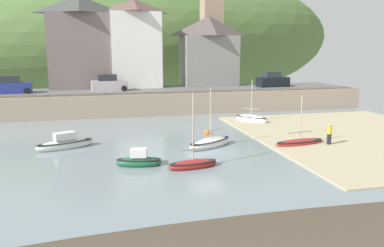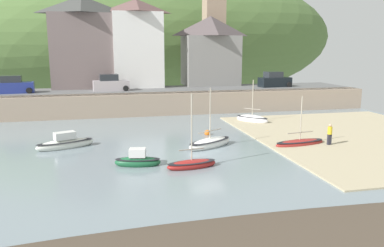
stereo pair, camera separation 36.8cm
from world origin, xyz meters
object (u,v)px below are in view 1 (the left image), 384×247
Objects in this scene: waterfront_building_right at (209,50)px; parked_car_by_wall at (109,84)px; rowboat_small_beached at (65,144)px; sailboat_far_left at (139,161)px; waterfront_building_left at (81,42)px; parked_car_end_of_row at (272,80)px; parked_car_near_slipway at (11,86)px; sailboat_nearest_shore at (251,119)px; sailboat_white_hull at (210,143)px; waterfront_building_centre at (135,43)px; sailboat_tall_mast at (300,142)px; person_on_slipway at (329,133)px; mooring_buoy at (207,133)px; church_with_spire at (212,20)px; sailboat_blue_trim at (193,164)px.

waterfront_building_right reaches higher than parked_car_by_wall.
rowboat_small_beached is 1.44× the size of sailboat_far_left.
parked_car_end_of_row is at bearing -10.74° from waterfront_building_left.
rowboat_small_beached is at bearing -73.45° from parked_car_near_slipway.
sailboat_nearest_shore is 0.96× the size of sailboat_white_hull.
parked_car_end_of_row is (17.13, -4.50, -4.77)m from waterfront_building_centre.
sailboat_white_hull reaches higher than parked_car_end_of_row.
sailboat_tall_mast is 2.72× the size of person_on_slipway.
waterfront_building_centre reaches higher than parked_car_by_wall.
mooring_buoy is (-5.66, -19.45, -6.87)m from waterfront_building_right.
church_with_spire is 22.00m from sailboat_nearest_shore.
sailboat_tall_mast reaches higher than person_on_slipway.
waterfront_building_centre is at bearing 0.00° from waterfront_building_left.
waterfront_building_right is at bearing 43.87° from sailboat_white_hull.
parked_car_end_of_row is 21.49m from person_on_slipway.
sailboat_blue_trim is 1.14× the size of parked_car_near_slipway.
waterfront_building_centre is 2.45× the size of sailboat_nearest_shore.
parked_car_end_of_row reaches higher than sailboat_far_left.
sailboat_tall_mast is at bearing -92.61° from church_with_spire.
sailboat_white_hull is at bearing 168.89° from person_on_slipway.
waterfront_building_left is at bearing 118.84° from mooring_buoy.
sailboat_tall_mast reaches higher than mooring_buoy.
sailboat_nearest_shore is 18.54m from rowboat_small_beached.
sailboat_blue_trim is 1.13× the size of parked_car_end_of_row.
waterfront_building_left is 7.27m from parked_car_by_wall.
church_with_spire reaches higher than sailboat_blue_trim.
waterfront_building_centre reaches higher than sailboat_white_hull.
waterfront_building_left is 2.52× the size of rowboat_small_beached.
sailboat_far_left is 1.91× the size of person_on_slipway.
rowboat_small_beached is 1.05× the size of parked_car_by_wall.
waterfront_building_right is at bearing 138.80° from sailboat_nearest_shore.
parked_car_end_of_row is (7.08, 20.18, 2.99)m from sailboat_tall_mast.
waterfront_building_left is 2.63× the size of parked_car_end_of_row.
waterfront_building_left is at bearing 115.21° from sailboat_tall_mast.
waterfront_building_left is 30.19m from sailboat_blue_trim.
church_with_spire is (1.57, 4.00, 4.27)m from waterfront_building_right.
sailboat_nearest_shore is at bearing -28.76° from parked_car_near_slipway.
waterfront_building_right is 26.11m from person_on_slipway.
waterfront_building_centre reaches higher than rowboat_small_beached.
person_on_slipway is at bearing -41.62° from sailboat_white_hull.
sailboat_blue_trim is at bearing -8.92° from sailboat_far_left.
waterfront_building_right is at bearing 81.84° from sailboat_tall_mast.
church_with_spire is at bearing 24.02° from parked_car_by_wall.
parked_car_by_wall is at bearing -56.50° from waterfront_building_left.
sailboat_far_left is 5.82× the size of mooring_buoy.
waterfront_building_right reaches higher than mooring_buoy.
waterfront_building_centre is 2.35× the size of sailboat_white_hull.
sailboat_blue_trim is 28.17m from parked_car_near_slipway.
sailboat_nearest_shore is (0.20, -15.02, -6.71)m from waterfront_building_right.
sailboat_blue_trim is 10.66m from rowboat_small_beached.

